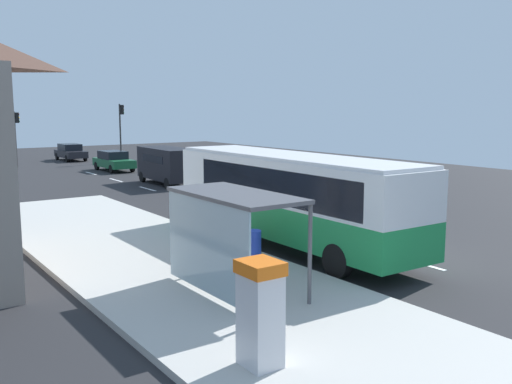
% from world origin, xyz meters
% --- Properties ---
extents(ground_plane, '(56.00, 92.00, 0.04)m').
position_xyz_m(ground_plane, '(0.00, 14.00, -0.02)').
color(ground_plane, '#262628').
extents(sidewalk_platform, '(6.20, 30.00, 0.18)m').
position_xyz_m(sidewalk_platform, '(-6.40, 2.00, 0.09)').
color(sidewalk_platform, beige).
rests_on(sidewalk_platform, ground).
extents(lane_stripe_seg_1, '(0.16, 2.20, 0.01)m').
position_xyz_m(lane_stripe_seg_1, '(0.25, -1.00, 0.01)').
color(lane_stripe_seg_1, silver).
rests_on(lane_stripe_seg_1, ground).
extents(lane_stripe_seg_2, '(0.16, 2.20, 0.01)m').
position_xyz_m(lane_stripe_seg_2, '(0.25, 4.00, 0.01)').
color(lane_stripe_seg_2, silver).
rests_on(lane_stripe_seg_2, ground).
extents(lane_stripe_seg_3, '(0.16, 2.20, 0.01)m').
position_xyz_m(lane_stripe_seg_3, '(0.25, 9.00, 0.01)').
color(lane_stripe_seg_3, silver).
rests_on(lane_stripe_seg_3, ground).
extents(lane_stripe_seg_4, '(0.16, 2.20, 0.01)m').
position_xyz_m(lane_stripe_seg_4, '(0.25, 14.00, 0.01)').
color(lane_stripe_seg_4, silver).
rests_on(lane_stripe_seg_4, ground).
extents(lane_stripe_seg_5, '(0.16, 2.20, 0.01)m').
position_xyz_m(lane_stripe_seg_5, '(0.25, 19.00, 0.01)').
color(lane_stripe_seg_5, silver).
rests_on(lane_stripe_seg_5, ground).
extents(lane_stripe_seg_6, '(0.16, 2.20, 0.01)m').
position_xyz_m(lane_stripe_seg_6, '(0.25, 24.00, 0.01)').
color(lane_stripe_seg_6, silver).
rests_on(lane_stripe_seg_6, ground).
extents(lane_stripe_seg_7, '(0.16, 2.20, 0.01)m').
position_xyz_m(lane_stripe_seg_7, '(0.25, 29.00, 0.01)').
color(lane_stripe_seg_7, silver).
rests_on(lane_stripe_seg_7, ground).
extents(bus, '(2.65, 11.04, 3.21)m').
position_xyz_m(bus, '(-1.71, 2.92, 1.84)').
color(bus, '#1E8C47').
rests_on(bus, ground).
extents(white_van, '(2.18, 5.27, 2.30)m').
position_xyz_m(white_van, '(2.20, 20.19, 1.34)').
color(white_van, black).
rests_on(white_van, ground).
extents(sedan_near, '(1.90, 4.43, 1.52)m').
position_xyz_m(sedan_near, '(2.30, 29.67, 0.79)').
color(sedan_near, '#195933').
rests_on(sedan_near, ground).
extents(sedan_far, '(1.85, 4.40, 1.52)m').
position_xyz_m(sedan_far, '(2.30, 40.40, 0.79)').
color(sedan_far, black).
rests_on(sedan_far, ground).
extents(ticket_machine, '(0.66, 0.76, 1.94)m').
position_xyz_m(ticket_machine, '(-8.10, -4.36, 1.17)').
color(ticket_machine, silver).
rests_on(ticket_machine, sidewalk_platform).
extents(recycling_bin_blue, '(0.52, 0.52, 0.95)m').
position_xyz_m(recycling_bin_blue, '(-4.20, 1.52, 0.66)').
color(recycling_bin_blue, blue).
rests_on(recycling_bin_blue, sidewalk_platform).
extents(recycling_bin_orange, '(0.52, 0.52, 0.95)m').
position_xyz_m(recycling_bin_orange, '(-4.20, 2.22, 0.66)').
color(recycling_bin_orange, orange).
rests_on(recycling_bin_orange, sidewalk_platform).
extents(recycling_bin_red, '(0.52, 0.52, 0.95)m').
position_xyz_m(recycling_bin_red, '(-4.20, 2.92, 0.66)').
color(recycling_bin_red, red).
rests_on(recycling_bin_red, sidewalk_platform).
extents(recycling_bin_yellow, '(0.52, 0.52, 0.95)m').
position_xyz_m(recycling_bin_yellow, '(-4.20, 3.62, 0.66)').
color(recycling_bin_yellow, yellow).
rests_on(recycling_bin_yellow, sidewalk_platform).
extents(traffic_light_near_side, '(0.49, 0.28, 5.14)m').
position_xyz_m(traffic_light_near_side, '(5.50, 35.93, 3.41)').
color(traffic_light_near_side, '#2D2D2D').
rests_on(traffic_light_near_side, ground).
extents(traffic_light_far_side, '(0.49, 0.28, 4.51)m').
position_xyz_m(traffic_light_far_side, '(-3.09, 36.73, 3.02)').
color(traffic_light_far_side, '#2D2D2D').
rests_on(traffic_light_far_side, ground).
extents(bus_shelter, '(1.80, 4.00, 2.50)m').
position_xyz_m(bus_shelter, '(-6.41, -0.46, 2.10)').
color(bus_shelter, '#4C4C51').
rests_on(bus_shelter, sidewalk_platform).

